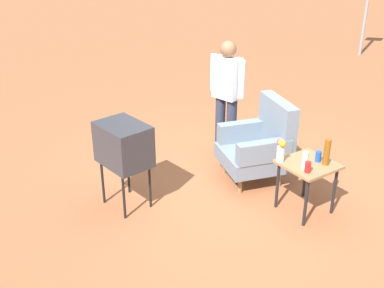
{
  "coord_description": "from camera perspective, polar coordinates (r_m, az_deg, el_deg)",
  "views": [
    {
      "loc": [
        4.19,
        -3.48,
        3.07
      ],
      "look_at": [
        -0.09,
        -0.65,
        0.65
      ],
      "focal_mm": 44.73,
      "sensor_mm": 36.0,
      "label": 1
    }
  ],
  "objects": [
    {
      "name": "soda_can_blue",
      "position": [
        5.51,
        14.82,
        -1.44
      ],
      "size": [
        0.07,
        0.07,
        0.12
      ],
      "primitive_type": "cylinder",
      "color": "blue",
      "rests_on": "side_table"
    },
    {
      "name": "person_standing",
      "position": [
        6.55,
        4.17,
        6.19
      ],
      "size": [
        0.56,
        0.3,
        1.64
      ],
      "color": "#2D3347",
      "rests_on": "ground"
    },
    {
      "name": "bottle_tall_amber",
      "position": [
        5.42,
        15.79,
        -0.93
      ],
      "size": [
        0.07,
        0.07,
        0.3
      ],
      "primitive_type": "cylinder",
      "color": "brown",
      "rests_on": "side_table"
    },
    {
      "name": "ground_plane",
      "position": [
        6.25,
        5.5,
        -4.28
      ],
      "size": [
        60.0,
        60.0,
        0.0
      ],
      "primitive_type": "plane",
      "color": "#A05B38"
    },
    {
      "name": "soda_can_red",
      "position": [
        5.25,
        13.65,
        -2.7
      ],
      "size": [
        0.07,
        0.07,
        0.12
      ],
      "primitive_type": "cylinder",
      "color": "red",
      "rests_on": "side_table"
    },
    {
      "name": "side_table",
      "position": [
        5.51,
        13.63,
        -3.05
      ],
      "size": [
        0.56,
        0.56,
        0.61
      ],
      "color": "black",
      "rests_on": "ground"
    },
    {
      "name": "armchair",
      "position": [
        6.1,
        8.13,
        0.05
      ],
      "size": [
        0.94,
        0.96,
        1.06
      ],
      "color": "#937047",
      "rests_on": "ground"
    },
    {
      "name": "bottle_short_clear",
      "position": [
        5.29,
        13.31,
        -1.93
      ],
      "size": [
        0.06,
        0.06,
        0.2
      ],
      "primitive_type": "cylinder",
      "color": "silver",
      "rests_on": "side_table"
    },
    {
      "name": "flower_vase",
      "position": [
        5.38,
        10.54,
        -0.64
      ],
      "size": [
        0.15,
        0.1,
        0.27
      ],
      "color": "silver",
      "rests_on": "side_table"
    },
    {
      "name": "tv_on_stand",
      "position": [
        5.4,
        -8.14,
        -0.1
      ],
      "size": [
        0.65,
        0.52,
        1.03
      ],
      "color": "black",
      "rests_on": "ground"
    }
  ]
}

